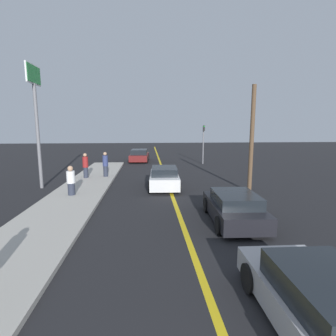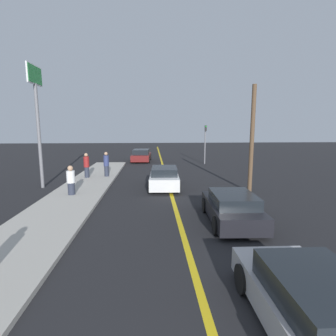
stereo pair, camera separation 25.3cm
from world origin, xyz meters
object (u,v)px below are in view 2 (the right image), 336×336
(car_parked_left_lot, at_px, (141,156))
(roadside_sign, at_px, (36,100))
(car_ahead_center, at_px, (232,208))
(utility_pole, at_px, (252,140))
(car_near_right_lane, at_px, (314,306))
(pedestrian_far_standing, at_px, (87,165))
(pedestrian_by_sign, at_px, (106,164))
(traffic_light, at_px, (205,140))
(pedestrian_mid_group, at_px, (71,180))
(car_far_distant, at_px, (164,178))

(car_parked_left_lot, bearing_deg, roadside_sign, -112.37)
(car_ahead_center, height_order, roadside_sign, roadside_sign)
(car_ahead_center, xyz_separation_m, utility_pole, (2.51, 4.71, 2.43))
(car_near_right_lane, distance_m, roadside_sign, 16.40)
(pedestrian_far_standing, relative_size, utility_pole, 0.29)
(pedestrian_by_sign, xyz_separation_m, roadside_sign, (-3.49, -2.75, 4.31))
(pedestrian_far_standing, distance_m, pedestrian_by_sign, 1.39)
(car_parked_left_lot, distance_m, traffic_light, 7.13)
(car_parked_left_lot, xyz_separation_m, roadside_sign, (-5.69, -11.98, 4.71))
(car_ahead_center, bearing_deg, pedestrian_far_standing, 133.03)
(pedestrian_mid_group, height_order, utility_pole, utility_pole)
(car_parked_left_lot, distance_m, pedestrian_by_sign, 9.50)
(car_far_distant, height_order, pedestrian_mid_group, pedestrian_mid_group)
(pedestrian_mid_group, bearing_deg, traffic_light, 51.13)
(car_near_right_lane, xyz_separation_m, pedestrian_far_standing, (-7.53, 14.77, 0.42))
(pedestrian_mid_group, distance_m, pedestrian_far_standing, 4.83)
(car_ahead_center, xyz_separation_m, traffic_light, (2.23, 16.28, 1.79))
(car_ahead_center, relative_size, pedestrian_far_standing, 2.26)
(pedestrian_mid_group, bearing_deg, car_near_right_lane, -54.12)
(car_parked_left_lot, bearing_deg, utility_pole, -61.02)
(car_parked_left_lot, height_order, pedestrian_mid_group, pedestrian_mid_group)
(car_near_right_lane, relative_size, car_parked_left_lot, 0.98)
(car_far_distant, height_order, pedestrian_by_sign, pedestrian_by_sign)
(pedestrian_by_sign, bearing_deg, utility_pole, -27.56)
(car_near_right_lane, distance_m, pedestrian_by_sign, 16.34)
(car_far_distant, bearing_deg, utility_pole, -12.88)
(pedestrian_by_sign, distance_m, utility_pole, 10.31)
(car_far_distant, relative_size, pedestrian_by_sign, 2.20)
(pedestrian_far_standing, height_order, roadside_sign, roadside_sign)
(roadside_sign, bearing_deg, utility_pole, -8.82)
(utility_pole, bearing_deg, roadside_sign, 171.18)
(car_ahead_center, bearing_deg, roadside_sign, 148.54)
(pedestrian_by_sign, height_order, roadside_sign, roadside_sign)
(car_near_right_lane, distance_m, traffic_light, 22.21)
(pedestrian_by_sign, bearing_deg, car_near_right_lane, -67.74)
(pedestrian_far_standing, bearing_deg, car_ahead_center, -49.25)
(pedestrian_far_standing, relative_size, roadside_sign, 0.24)
(car_near_right_lane, xyz_separation_m, pedestrian_mid_group, (-7.20, 9.96, 0.31))
(pedestrian_mid_group, xyz_separation_m, pedestrian_by_sign, (1.01, 5.16, 0.13))
(car_parked_left_lot, relative_size, pedestrian_mid_group, 2.63)
(roadside_sign, distance_m, utility_pole, 12.83)
(car_parked_left_lot, bearing_deg, pedestrian_mid_group, -99.54)
(pedestrian_mid_group, xyz_separation_m, utility_pole, (9.98, 0.48, 2.11))
(pedestrian_mid_group, height_order, pedestrian_far_standing, pedestrian_far_standing)
(pedestrian_by_sign, bearing_deg, car_parked_left_lot, 76.65)
(car_far_distant, bearing_deg, pedestrian_far_standing, 153.43)
(car_near_right_lane, distance_m, pedestrian_mid_group, 12.29)
(pedestrian_far_standing, xyz_separation_m, traffic_light, (10.04, 7.23, 1.37))
(pedestrian_by_sign, bearing_deg, pedestrian_far_standing, -165.81)
(pedestrian_mid_group, xyz_separation_m, pedestrian_far_standing, (-0.33, 4.82, 0.10))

